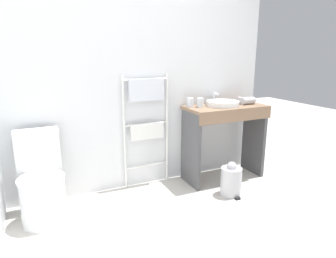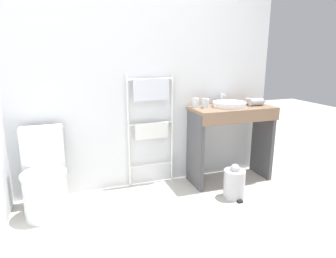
# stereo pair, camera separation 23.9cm
# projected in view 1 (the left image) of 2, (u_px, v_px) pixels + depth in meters

# --- Properties ---
(wall_back) EXTENTS (2.97, 0.12, 2.67)m
(wall_back) POSITION_uv_depth(u_px,v_px,m) (138.00, 62.00, 3.09)
(wall_back) COLOR silver
(wall_back) RESTS_ON ground_plane
(toilet) EXTENTS (0.38, 0.51, 0.78)m
(toilet) POSITION_uv_depth(u_px,v_px,m) (42.00, 185.00, 2.59)
(toilet) COLOR white
(toilet) RESTS_ON ground_plane
(towel_radiator) EXTENTS (0.51, 0.06, 1.21)m
(towel_radiator) POSITION_uv_depth(u_px,v_px,m) (147.00, 113.00, 3.14)
(towel_radiator) COLOR white
(towel_radiator) RESTS_ON ground_plane
(vanity_counter) EXTENTS (0.91, 0.44, 0.86)m
(vanity_counter) POSITION_uv_depth(u_px,v_px,m) (225.00, 130.00, 3.38)
(vanity_counter) COLOR #84664C
(vanity_counter) RESTS_ON ground_plane
(sink_basin) EXTENTS (0.36, 0.36, 0.06)m
(sink_basin) POSITION_uv_depth(u_px,v_px,m) (223.00, 103.00, 3.31)
(sink_basin) COLOR white
(sink_basin) RESTS_ON vanity_counter
(faucet) EXTENTS (0.02, 0.10, 0.13)m
(faucet) POSITION_uv_depth(u_px,v_px,m) (215.00, 96.00, 3.44)
(faucet) COLOR silver
(faucet) RESTS_ON vanity_counter
(cup_near_wall) EXTENTS (0.07, 0.07, 0.10)m
(cup_near_wall) POSITION_uv_depth(u_px,v_px,m) (190.00, 102.00, 3.24)
(cup_near_wall) COLOR silver
(cup_near_wall) RESTS_ON vanity_counter
(cup_near_edge) EXTENTS (0.07, 0.07, 0.10)m
(cup_near_edge) POSITION_uv_depth(u_px,v_px,m) (200.00, 103.00, 3.22)
(cup_near_edge) COLOR silver
(cup_near_edge) RESTS_ON vanity_counter
(hair_dryer) EXTENTS (0.21, 0.17, 0.08)m
(hair_dryer) POSITION_uv_depth(u_px,v_px,m) (248.00, 100.00, 3.42)
(hair_dryer) COLOR #B7B7BC
(hair_dryer) RESTS_ON vanity_counter
(trash_bin) EXTENTS (0.21, 0.25, 0.36)m
(trash_bin) POSITION_uv_depth(u_px,v_px,m) (231.00, 180.00, 3.07)
(trash_bin) COLOR #B7B7BC
(trash_bin) RESTS_ON ground_plane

